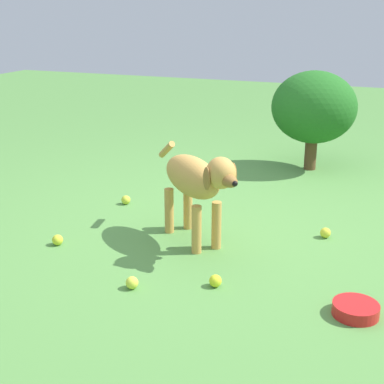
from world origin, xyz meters
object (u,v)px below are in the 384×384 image
at_px(water_bowl, 356,309).
at_px(tennis_ball_4, 132,283).
at_px(dog, 196,180).
at_px(tennis_ball_3, 58,240).
at_px(tennis_ball_2, 325,233).
at_px(tennis_ball_0, 215,281).
at_px(tennis_ball_1, 126,200).

bearing_deg(water_bowl, tennis_ball_4, 8.02).
height_order(dog, water_bowl, dog).
bearing_deg(tennis_ball_3, water_bowl, 174.67).
bearing_deg(tennis_ball_2, dog, 26.80).
relative_size(tennis_ball_3, water_bowl, 0.30).
bearing_deg(tennis_ball_4, dog, -98.70).
xyz_separation_m(dog, tennis_ball_2, (-0.73, -0.37, -0.37)).
relative_size(tennis_ball_0, tennis_ball_1, 1.00).
height_order(dog, tennis_ball_3, dog).
bearing_deg(tennis_ball_4, tennis_ball_2, -128.89).
height_order(dog, tennis_ball_4, dog).
bearing_deg(tennis_ball_0, tennis_ball_2, -117.06).
bearing_deg(tennis_ball_2, tennis_ball_4, 51.11).
bearing_deg(dog, tennis_ball_2, 66.35).
height_order(tennis_ball_2, tennis_ball_4, same).
height_order(tennis_ball_0, water_bowl, tennis_ball_0).
xyz_separation_m(tennis_ball_3, tennis_ball_4, (-0.67, 0.32, 0.00)).
relative_size(tennis_ball_0, water_bowl, 0.30).
height_order(dog, tennis_ball_2, dog).
height_order(tennis_ball_3, water_bowl, tennis_ball_3).
distance_m(tennis_ball_2, tennis_ball_4, 1.32).
height_order(tennis_ball_4, water_bowl, tennis_ball_4).
bearing_deg(water_bowl, tennis_ball_0, -1.70).
bearing_deg(tennis_ball_3, tennis_ball_2, -154.78).
relative_size(tennis_ball_0, tennis_ball_2, 1.00).
relative_size(tennis_ball_1, tennis_ball_2, 1.00).
bearing_deg(tennis_ball_3, tennis_ball_1, -93.43).
height_order(tennis_ball_0, tennis_ball_2, same).
distance_m(tennis_ball_3, tennis_ball_4, 0.75).
height_order(tennis_ball_1, tennis_ball_4, same).
xyz_separation_m(tennis_ball_0, water_bowl, (-0.71, 0.02, -0.00)).
bearing_deg(tennis_ball_4, water_bowl, -171.98).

